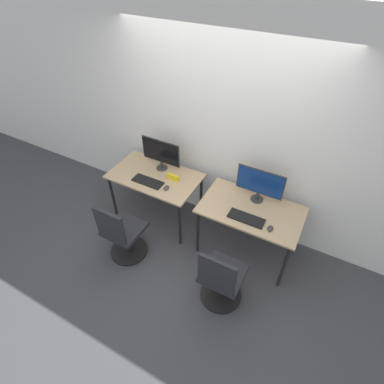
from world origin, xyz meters
TOP-DOWN VIEW (x-y plane):
  - ground_plane at (0.00, 0.00)m, footprint 20.00×20.00m
  - wall_back at (0.00, 0.82)m, footprint 12.00×0.05m
  - desk_left at (-0.67, 0.35)m, footprint 1.18×0.70m
  - monitor_left at (-0.67, 0.53)m, footprint 0.56×0.15m
  - keyboard_left at (-0.67, 0.19)m, footprint 0.41×0.16m
  - mouse_left at (-0.39, 0.19)m, footprint 0.06×0.09m
  - office_chair_left at (-0.66, -0.44)m, footprint 0.48×0.48m
  - desk_right at (0.67, 0.35)m, footprint 1.18×0.70m
  - monitor_right at (0.67, 0.54)m, footprint 0.56×0.15m
  - keyboard_right at (0.67, 0.18)m, footprint 0.41×0.16m
  - mouse_right at (0.95, 0.15)m, footprint 0.06×0.09m
  - office_chair_right at (0.66, -0.45)m, footprint 0.48×0.48m
  - placard_left at (-0.41, 0.38)m, footprint 0.16×0.03m

SIDE VIEW (x-z plane):
  - ground_plane at x=0.00m, z-range 0.00..0.00m
  - office_chair_left at x=-0.66m, z-range -0.08..0.83m
  - office_chair_right at x=0.66m, z-range -0.08..0.83m
  - desk_left at x=-0.67m, z-range 0.30..1.06m
  - desk_right at x=0.67m, z-range 0.30..1.06m
  - keyboard_left at x=-0.67m, z-range 0.76..0.78m
  - keyboard_right at x=0.67m, z-range 0.76..0.78m
  - mouse_left at x=-0.39m, z-range 0.76..0.79m
  - mouse_right at x=0.95m, z-range 0.76..0.79m
  - placard_left at x=-0.41m, z-range 0.76..0.84m
  - monitor_left at x=-0.67m, z-range 0.79..1.22m
  - monitor_right at x=0.67m, z-range 0.79..1.22m
  - wall_back at x=0.00m, z-range 0.00..2.80m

